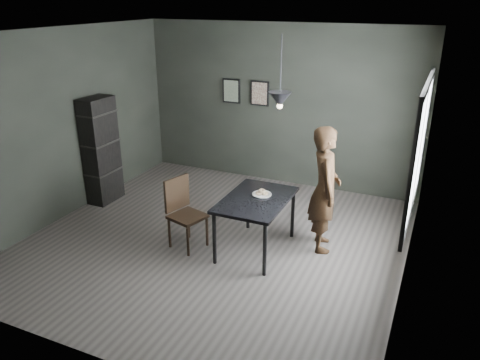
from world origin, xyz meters
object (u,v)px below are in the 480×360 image
at_px(shelf_unit, 101,151).
at_px(pendant_lamp, 280,99).
at_px(woman, 325,189).
at_px(wood_chair, 183,208).
at_px(cafe_table, 256,204).
at_px(white_plate, 262,195).

distance_m(shelf_unit, pendant_lamp, 3.41).
bearing_deg(shelf_unit, pendant_lamp, -7.10).
relative_size(woman, wood_chair, 1.76).
distance_m(cafe_table, woman, 0.92).
height_order(cafe_table, shelf_unit, shelf_unit).
height_order(cafe_table, white_plate, white_plate).
distance_m(woman, shelf_unit, 3.71).
relative_size(cafe_table, woman, 0.71).
distance_m(cafe_table, pendant_lamp, 1.41).
height_order(wood_chair, pendant_lamp, pendant_lamp).
bearing_deg(wood_chair, white_plate, 38.47).
relative_size(cafe_table, pendant_lamp, 1.39).
height_order(white_plate, shelf_unit, shelf_unit).
bearing_deg(pendant_lamp, woman, 31.73).
relative_size(white_plate, pendant_lamp, 0.27).
bearing_deg(wood_chair, pendant_lamp, 33.34).
xyz_separation_m(wood_chair, pendant_lamp, (1.20, 0.37, 1.50)).
distance_m(woman, pendant_lamp, 1.36).
distance_m(white_plate, shelf_unit, 2.98).
xyz_separation_m(cafe_table, white_plate, (0.03, 0.13, 0.08)).
bearing_deg(wood_chair, shelf_unit, 174.50).
bearing_deg(cafe_table, white_plate, 76.79).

